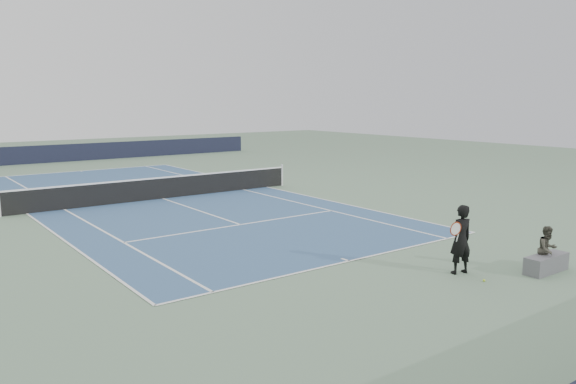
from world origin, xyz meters
TOP-DOWN VIEW (x-y plane):
  - ground at (0.00, 0.00)m, footprint 80.00×80.00m
  - court_surface at (0.00, 0.00)m, footprint 10.97×23.77m
  - tennis_net at (0.00, 0.00)m, footprint 12.90×0.10m
  - windscreen_far at (0.00, 17.88)m, footprint 30.00×0.25m
  - tennis_player at (1.49, -14.26)m, footprint 0.82×0.60m
  - tennis_ball at (1.43, -15.02)m, footprint 0.06×0.06m
  - spectator_bench at (3.32, -15.49)m, footprint 1.44×0.76m

SIDE VIEW (x-z plane):
  - ground at x=0.00m, z-range 0.00..0.00m
  - court_surface at x=0.00m, z-range 0.00..0.01m
  - tennis_ball at x=1.43m, z-range 0.00..0.06m
  - spectator_bench at x=3.32m, z-range -0.18..1.00m
  - tennis_net at x=0.00m, z-range -0.03..1.04m
  - windscreen_far at x=0.00m, z-range 0.00..1.20m
  - tennis_player at x=1.49m, z-range 0.00..1.73m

